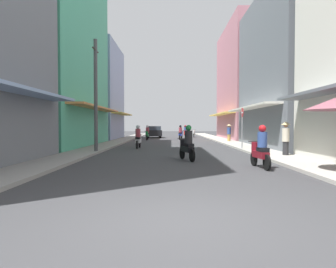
{
  "coord_description": "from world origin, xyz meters",
  "views": [
    {
      "loc": [
        -0.17,
        -4.9,
        1.57
      ],
      "look_at": [
        -0.34,
        13.84,
        1.02
      ],
      "focal_mm": 32.2,
      "sensor_mm": 36.0,
      "label": 1
    }
  ],
  "objects": [
    {
      "name": "motorbike_maroon",
      "position": [
        3.1,
        6.05,
        0.7
      ],
      "size": [
        0.55,
        1.81,
        1.58
      ],
      "color": "black",
      "rests_on": "ground"
    },
    {
      "name": "sidewalk_left",
      "position": [
        -5.03,
        20.55,
        0.06
      ],
      "size": [
        1.81,
        57.1,
        0.12
      ],
      "primitive_type": "cube",
      "color": "gray",
      "rests_on": "ground"
    },
    {
      "name": "motorbike_white",
      "position": [
        2.87,
        34.46,
        0.5
      ],
      "size": [
        0.55,
        1.81,
        0.96
      ],
      "color": "black",
      "rests_on": "ground"
    },
    {
      "name": "motorbike_silver",
      "position": [
        -2.36,
        15.44,
        0.7
      ],
      "size": [
        0.55,
        1.81,
        1.58
      ],
      "color": "black",
      "rests_on": "ground"
    },
    {
      "name": "parked_car",
      "position": [
        -2.26,
        32.84,
        0.74
      ],
      "size": [
        2.16,
        4.26,
        1.45
      ],
      "color": "black",
      "rests_on": "ground"
    },
    {
      "name": "motorbike_blue",
      "position": [
        0.94,
        28.33,
        0.7
      ],
      "size": [
        0.63,
        1.79,
        1.58
      ],
      "color": "black",
      "rests_on": "ground"
    },
    {
      "name": "building_right_mid",
      "position": [
        8.93,
        16.5,
        5.37
      ],
      "size": [
        7.05,
        11.24,
        10.75
      ],
      "color": "slate",
      "rests_on": "ground"
    },
    {
      "name": "building_left_far",
      "position": [
        -8.93,
        28.09,
        5.11
      ],
      "size": [
        7.05,
        8.71,
        10.22
      ],
      "color": "#8CA5CC",
      "rests_on": "ground"
    },
    {
      "name": "pedestrian_far",
      "position": [
        5.16,
        22.61,
        0.95
      ],
      "size": [
        0.44,
        0.44,
        1.68
      ],
      "color": "#BF8C3F",
      "rests_on": "ground"
    },
    {
      "name": "ground_plane",
      "position": [
        0.0,
        20.55,
        0.0
      ],
      "size": [
        108.02,
        108.02,
        0.0
      ],
      "primitive_type": "plane",
      "color": "#38383A"
    },
    {
      "name": "utility_pole",
      "position": [
        -4.38,
        11.98,
        3.26
      ],
      "size": [
        0.2,
        1.2,
        6.36
      ],
      "color": "#4C4C4F",
      "rests_on": "ground"
    },
    {
      "name": "sidewalk_right",
      "position": [
        5.03,
        20.55,
        0.06
      ],
      "size": [
        1.81,
        57.1,
        0.12
      ],
      "primitive_type": "cube",
      "color": "#ADA89E",
      "rests_on": "ground"
    },
    {
      "name": "street_sign_no_entry",
      "position": [
        4.28,
        13.84,
        1.72
      ],
      "size": [
        0.07,
        0.6,
        2.65
      ],
      "color": "gray",
      "rests_on": "ground"
    },
    {
      "name": "motorbike_green",
      "position": [
        -2.65,
        26.89,
        0.7
      ],
      "size": [
        0.55,
        1.81,
        1.58
      ],
      "color": "black",
      "rests_on": "ground"
    },
    {
      "name": "motorbike_black",
      "position": [
        0.56,
        8.48,
        0.7
      ],
      "size": [
        0.73,
        1.75,
        1.58
      ],
      "color": "black",
      "rests_on": "ground"
    },
    {
      "name": "motorbike_red",
      "position": [
        1.59,
        31.22,
        0.7
      ],
      "size": [
        0.55,
        1.81,
        1.58
      ],
      "color": "black",
      "rests_on": "ground"
    },
    {
      "name": "pedestrian_crossing",
      "position": [
        5.41,
        9.73,
        0.98
      ],
      "size": [
        0.44,
        0.44,
        1.75
      ],
      "color": "#262628",
      "rests_on": "ground"
    },
    {
      "name": "building_left_mid",
      "position": [
        -8.93,
        16.81,
        6.56
      ],
      "size": [
        7.05,
        11.87,
        13.13
      ],
      "color": "#4CB28C",
      "rests_on": "ground"
    },
    {
      "name": "building_right_far",
      "position": [
        8.93,
        28.96,
        6.23
      ],
      "size": [
        7.05,
        12.33,
        12.48
      ],
      "color": "#B7727F",
      "rests_on": "ground"
    }
  ]
}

